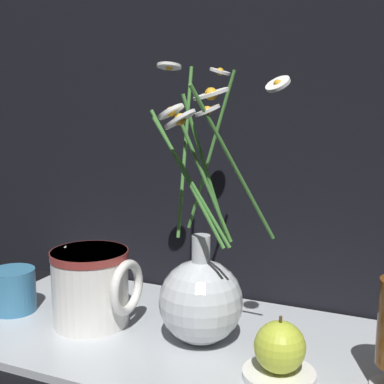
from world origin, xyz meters
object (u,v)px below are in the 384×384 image
vase_with_flowers (201,294)px  orange_fruit (280,347)px  ceramic_pitcher (92,284)px  yellow_mug (12,290)px

vase_with_flowers → orange_fruit: (0.13, -0.05, -0.03)m
vase_with_flowers → orange_fruit: vase_with_flowers is taller
ceramic_pitcher → orange_fruit: ceramic_pitcher is taller
vase_with_flowers → yellow_mug: bearing=-176.3°
yellow_mug → ceramic_pitcher: size_ratio=0.57×
vase_with_flowers → orange_fruit: 0.15m
yellow_mug → orange_fruit: 0.47m
yellow_mug → ceramic_pitcher: 0.16m
orange_fruit → vase_with_flowers: bearing=157.7°
vase_with_flowers → orange_fruit: size_ratio=5.42×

